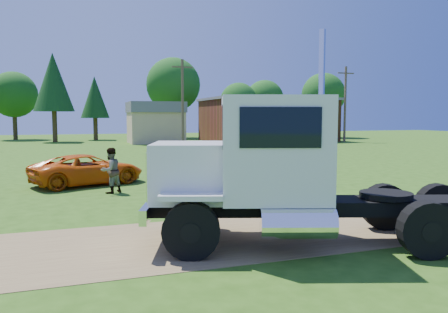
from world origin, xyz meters
name	(u,v)px	position (x,y,z in m)	size (l,w,h in m)	color
ground	(275,233)	(0.00, 0.00, 0.00)	(140.00, 140.00, 0.00)	#284E11
dirt_track	(275,232)	(0.00, 0.00, 0.01)	(120.00, 4.20, 0.01)	brown
white_semi_tractor	(276,170)	(-0.40, -0.86, 1.76)	(8.68, 5.11, 5.15)	black
orange_pickup	(88,169)	(-4.37, 10.07, 0.68)	(2.25, 4.88, 1.36)	#D35309
spectator_b	(111,171)	(-3.58, 7.49, 0.90)	(0.88, 0.68, 1.80)	#999999
brick_building	(267,120)	(18.00, 40.00, 2.66)	(15.40, 10.40, 5.30)	brown
tan_shed	(156,122)	(4.00, 40.00, 2.42)	(6.20, 5.40, 4.70)	tan
utility_poles	(183,101)	(6.00, 35.00, 4.71)	(42.20, 0.28, 9.00)	#483929
tree_row	(129,88)	(2.11, 49.19, 6.75)	(57.36, 14.07, 11.62)	#382C17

